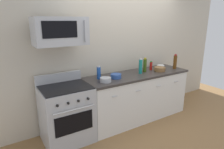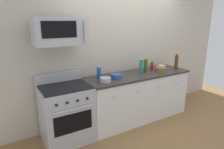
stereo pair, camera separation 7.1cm
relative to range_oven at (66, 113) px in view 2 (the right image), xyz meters
name	(u,v)px [view 2 (the right image)]	position (x,y,z in m)	size (l,w,h in m)	color
ground_plane	(137,117)	(1.44, 0.00, -0.47)	(6.25, 6.25, 0.00)	olive
back_wall	(127,49)	(1.44, 0.41, 0.88)	(5.21, 0.10, 2.70)	beige
counter_unit	(138,96)	(1.44, 0.00, -0.01)	(2.12, 0.66, 0.92)	white
range_oven	(66,113)	(0.00, 0.00, 0.00)	(0.76, 0.69, 1.07)	#B7BABF
microwave	(60,31)	(0.00, 0.04, 1.28)	(0.74, 0.44, 0.40)	#B7BABF
bottle_olive_oil	(146,65)	(1.63, 0.03, 0.58)	(0.07, 0.07, 0.28)	#385114
bottle_sparkling_teal	(141,67)	(1.48, -0.02, 0.59)	(0.07, 0.07, 0.30)	#197F7A
bottle_wine_amber	(176,62)	(2.34, -0.10, 0.60)	(0.07, 0.07, 0.30)	#59330F
bottle_hot_sauce_red	(152,66)	(1.84, 0.08, 0.54)	(0.05, 0.05, 0.18)	#B21914
bottle_soda_blue	(99,73)	(0.63, 0.08, 0.56)	(0.07, 0.07, 0.23)	#1E4CA5
bowl_white_ceramic	(162,67)	(2.12, 0.09, 0.49)	(0.16, 0.16, 0.07)	white
bowl_steel_prep	(105,80)	(0.65, -0.12, 0.49)	(0.19, 0.19, 0.07)	#B2B5BA
bowl_wooden_salad	(161,69)	(1.92, -0.09, 0.49)	(0.22, 0.22, 0.08)	brown
bowl_blue_mixing	(116,76)	(0.91, -0.03, 0.49)	(0.19, 0.19, 0.07)	#2D519E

